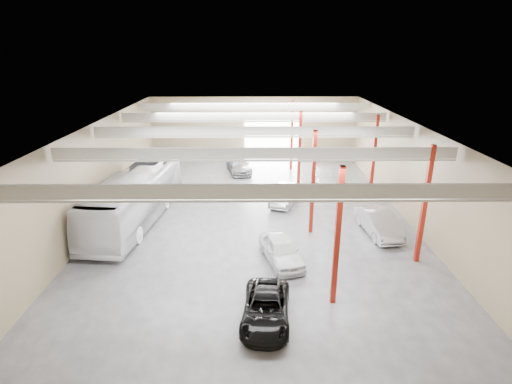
{
  "coord_description": "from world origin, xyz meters",
  "views": [
    {
      "loc": [
        -0.12,
        -26.68,
        11.85
      ],
      "look_at": [
        0.09,
        -0.08,
        2.2
      ],
      "focal_mm": 28.0,
      "sensor_mm": 36.0,
      "label": 1
    }
  ],
  "objects_px": {
    "coach_bus": "(135,197)",
    "car_right_far": "(324,176)",
    "car_row_b": "(286,194)",
    "car_row_c": "(239,165)",
    "car_row_a": "(281,250)",
    "car_right_near": "(379,223)",
    "black_sedan": "(266,309)"
  },
  "relations": [
    {
      "from": "black_sedan",
      "to": "car_right_near",
      "type": "distance_m",
      "value": 11.99
    },
    {
      "from": "black_sedan",
      "to": "car_right_far",
      "type": "xyz_separation_m",
      "value": [
        5.96,
        19.43,
        0.11
      ]
    },
    {
      "from": "black_sedan",
      "to": "car_row_a",
      "type": "relative_size",
      "value": 1.04
    },
    {
      "from": "coach_bus",
      "to": "car_row_b",
      "type": "bearing_deg",
      "value": 22.99
    },
    {
      "from": "coach_bus",
      "to": "car_right_near",
      "type": "height_order",
      "value": "coach_bus"
    },
    {
      "from": "car_row_c",
      "to": "car_right_near",
      "type": "xyz_separation_m",
      "value": [
        9.85,
        -14.33,
        0.08
      ]
    },
    {
      "from": "car_row_c",
      "to": "car_right_near",
      "type": "distance_m",
      "value": 17.39
    },
    {
      "from": "black_sedan",
      "to": "car_right_far",
      "type": "distance_m",
      "value": 20.33
    },
    {
      "from": "coach_bus",
      "to": "car_row_c",
      "type": "height_order",
      "value": "coach_bus"
    },
    {
      "from": "car_row_b",
      "to": "car_row_c",
      "type": "height_order",
      "value": "car_row_b"
    },
    {
      "from": "car_row_b",
      "to": "coach_bus",
      "type": "bearing_deg",
      "value": -143.05
    },
    {
      "from": "black_sedan",
      "to": "car_row_c",
      "type": "distance_m",
      "value": 23.49
    },
    {
      "from": "car_right_far",
      "to": "car_row_a",
      "type": "bearing_deg",
      "value": -109.7
    },
    {
      "from": "black_sedan",
      "to": "car_right_near",
      "type": "xyz_separation_m",
      "value": [
        7.84,
        9.08,
        0.16
      ]
    },
    {
      "from": "black_sedan",
      "to": "car_row_b",
      "type": "height_order",
      "value": "car_row_b"
    },
    {
      "from": "coach_bus",
      "to": "car_row_a",
      "type": "height_order",
      "value": "coach_bus"
    },
    {
      "from": "coach_bus",
      "to": "car_row_b",
      "type": "distance_m",
      "value": 11.58
    },
    {
      "from": "car_row_b",
      "to": "car_row_c",
      "type": "relative_size",
      "value": 0.92
    },
    {
      "from": "car_row_a",
      "to": "car_right_far",
      "type": "relative_size",
      "value": 1.0
    },
    {
      "from": "car_row_c",
      "to": "coach_bus",
      "type": "bearing_deg",
      "value": -132.16
    },
    {
      "from": "car_row_b",
      "to": "car_right_near",
      "type": "height_order",
      "value": "car_right_near"
    },
    {
      "from": "car_row_b",
      "to": "car_right_far",
      "type": "distance_m",
      "value": 6.08
    },
    {
      "from": "car_row_a",
      "to": "car_right_far",
      "type": "xyz_separation_m",
      "value": [
        4.9,
        14.03,
        -0.0
      ]
    },
    {
      "from": "car_right_far",
      "to": "car_right_near",
      "type": "bearing_deg",
      "value": -80.15
    },
    {
      "from": "car_row_c",
      "to": "car_right_near",
      "type": "bearing_deg",
      "value": -67.73
    },
    {
      "from": "car_right_near",
      "to": "car_right_far",
      "type": "distance_m",
      "value": 10.53
    },
    {
      "from": "car_row_b",
      "to": "car_right_near",
      "type": "relative_size",
      "value": 0.95
    },
    {
      "from": "coach_bus",
      "to": "car_right_far",
      "type": "bearing_deg",
      "value": 34.08
    },
    {
      "from": "car_row_b",
      "to": "car_right_near",
      "type": "bearing_deg",
      "value": -24.98
    },
    {
      "from": "coach_bus",
      "to": "car_right_far",
      "type": "height_order",
      "value": "coach_bus"
    },
    {
      "from": "car_row_a",
      "to": "car_row_c",
      "type": "xyz_separation_m",
      "value": [
        -3.07,
        18.0,
        -0.04
      ]
    },
    {
      "from": "car_row_c",
      "to": "black_sedan",
      "type": "bearing_deg",
      "value": -97.33
    }
  ]
}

